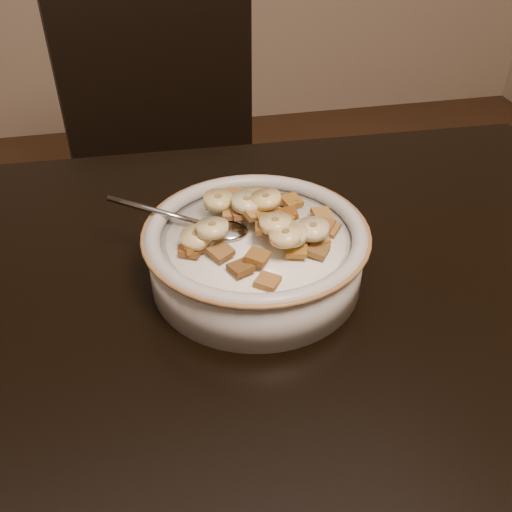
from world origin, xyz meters
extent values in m
cube|color=black|center=(0.00, 0.00, 0.73)|extent=(1.42, 0.94, 0.04)
cube|color=black|center=(0.17, 0.65, 0.46)|extent=(0.48, 0.48, 0.91)
cylinder|color=beige|center=(0.23, 0.13, 0.78)|extent=(0.22, 0.22, 0.05)
cylinder|color=white|center=(0.23, 0.13, 0.80)|extent=(0.18, 0.18, 0.00)
ellipsoid|color=gray|center=(0.20, 0.14, 0.81)|extent=(0.06, 0.06, 0.01)
cube|color=#8C5F21|center=(0.22, 0.08, 0.82)|extent=(0.03, 0.03, 0.01)
cube|color=brown|center=(0.16, 0.11, 0.81)|extent=(0.03, 0.03, 0.01)
cube|color=brown|center=(0.24, 0.17, 0.82)|extent=(0.02, 0.02, 0.01)
cube|color=#95551A|center=(0.20, 0.18, 0.81)|extent=(0.03, 0.03, 0.01)
cube|color=brown|center=(0.27, 0.14, 0.81)|extent=(0.02, 0.02, 0.01)
cube|color=#915319|center=(0.25, 0.13, 0.82)|extent=(0.03, 0.03, 0.01)
cube|color=#9B6A24|center=(0.22, 0.20, 0.81)|extent=(0.03, 0.03, 0.01)
cube|color=brown|center=(0.21, 0.17, 0.82)|extent=(0.03, 0.03, 0.01)
cube|color=#99681B|center=(0.26, 0.08, 0.81)|extent=(0.03, 0.03, 0.01)
cube|color=#93602C|center=(0.21, 0.15, 0.82)|extent=(0.02, 0.02, 0.01)
cube|color=brown|center=(0.25, 0.17, 0.81)|extent=(0.03, 0.03, 0.01)
cube|color=#925E18|center=(0.28, 0.17, 0.81)|extent=(0.03, 0.03, 0.01)
cube|color=brown|center=(0.28, 0.08, 0.81)|extent=(0.03, 0.03, 0.01)
cube|color=brown|center=(0.30, 0.14, 0.81)|extent=(0.02, 0.02, 0.01)
cube|color=brown|center=(0.24, 0.19, 0.81)|extent=(0.03, 0.03, 0.01)
cube|color=brown|center=(0.30, 0.12, 0.81)|extent=(0.03, 0.03, 0.01)
cube|color=brown|center=(0.27, 0.11, 0.82)|extent=(0.03, 0.03, 0.01)
cube|color=brown|center=(0.20, 0.07, 0.81)|extent=(0.03, 0.03, 0.01)
cube|color=brown|center=(0.21, 0.16, 0.81)|extent=(0.03, 0.03, 0.01)
cube|color=brown|center=(0.22, 0.16, 0.82)|extent=(0.02, 0.02, 0.01)
cube|color=brown|center=(0.22, 0.15, 0.82)|extent=(0.02, 0.02, 0.01)
cube|color=olive|center=(0.29, 0.10, 0.81)|extent=(0.02, 0.02, 0.01)
cube|color=brown|center=(0.23, 0.11, 0.83)|extent=(0.02, 0.02, 0.01)
cube|color=brown|center=(0.24, 0.12, 0.83)|extent=(0.02, 0.02, 0.01)
cube|color=brown|center=(0.16, 0.11, 0.81)|extent=(0.03, 0.03, 0.01)
cube|color=brown|center=(0.23, 0.14, 0.83)|extent=(0.03, 0.03, 0.01)
cube|color=brown|center=(0.22, 0.05, 0.81)|extent=(0.03, 0.03, 0.01)
cube|color=brown|center=(0.19, 0.10, 0.81)|extent=(0.03, 0.03, 0.01)
cube|color=brown|center=(0.28, 0.18, 0.81)|extent=(0.02, 0.02, 0.01)
cube|color=brown|center=(0.30, 0.12, 0.81)|extent=(0.03, 0.03, 0.01)
cylinder|color=beige|center=(0.22, 0.15, 0.83)|extent=(0.04, 0.04, 0.01)
cylinder|color=#D1C76B|center=(0.20, 0.17, 0.83)|extent=(0.04, 0.04, 0.01)
cylinder|color=#D4BC78|center=(0.18, 0.11, 0.83)|extent=(0.04, 0.04, 0.01)
cylinder|color=#E7D97A|center=(0.24, 0.16, 0.83)|extent=(0.03, 0.03, 0.01)
cylinder|color=#EAC571|center=(0.24, 0.15, 0.83)|extent=(0.04, 0.04, 0.01)
cylinder|color=#E4C679|center=(0.25, 0.08, 0.83)|extent=(0.04, 0.04, 0.01)
cylinder|color=#EED681|center=(0.24, 0.11, 0.83)|extent=(0.04, 0.04, 0.01)
cylinder|color=#DED688|center=(0.25, 0.09, 0.83)|extent=(0.03, 0.03, 0.01)
cylinder|color=#DCC588|center=(0.28, 0.09, 0.83)|extent=(0.03, 0.03, 0.01)
cylinder|color=tan|center=(0.17, 0.11, 0.82)|extent=(0.04, 0.04, 0.01)
camera|label=1|loc=(0.13, -0.34, 1.14)|focal=40.00mm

